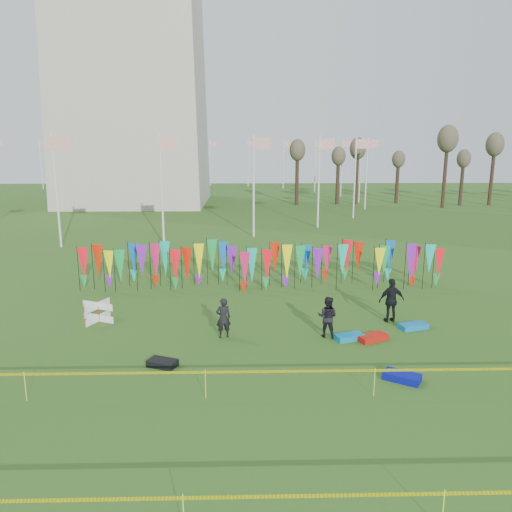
{
  "coord_description": "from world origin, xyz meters",
  "views": [
    {
      "loc": [
        -0.8,
        -15.64,
        7.27
      ],
      "look_at": [
        -0.26,
        6.0,
        2.4
      ],
      "focal_mm": 35.0,
      "sensor_mm": 36.0,
      "label": 1
    }
  ],
  "objects_px": {
    "box_kite": "(98,312)",
    "kite_bag_black": "(162,363)",
    "person_mid": "(328,317)",
    "kite_bag_turquoise": "(349,337)",
    "person_left": "(223,318)",
    "person_right": "(391,300)",
    "kite_bag_teal": "(413,326)",
    "kite_bag_blue": "(402,377)",
    "kite_bag_red": "(372,338)"
  },
  "relations": [
    {
      "from": "person_left",
      "to": "kite_bag_turquoise",
      "type": "height_order",
      "value": "person_left"
    },
    {
      "from": "box_kite",
      "to": "person_mid",
      "type": "bearing_deg",
      "value": -11.49
    },
    {
      "from": "box_kite",
      "to": "kite_bag_turquoise",
      "type": "xyz_separation_m",
      "value": [
        10.09,
        -2.22,
        -0.33
      ]
    },
    {
      "from": "person_right",
      "to": "kite_bag_turquoise",
      "type": "relative_size",
      "value": 1.73
    },
    {
      "from": "kite_bag_turquoise",
      "to": "kite_bag_blue",
      "type": "relative_size",
      "value": 0.97
    },
    {
      "from": "person_mid",
      "to": "kite_bag_red",
      "type": "distance_m",
      "value": 1.85
    },
    {
      "from": "box_kite",
      "to": "kite_bag_teal",
      "type": "relative_size",
      "value": 0.77
    },
    {
      "from": "kite_bag_black",
      "to": "kite_bag_blue",
      "type": "bearing_deg",
      "value": -8.93
    },
    {
      "from": "person_right",
      "to": "kite_bag_black",
      "type": "relative_size",
      "value": 1.96
    },
    {
      "from": "box_kite",
      "to": "person_right",
      "type": "distance_m",
      "value": 12.24
    },
    {
      "from": "person_right",
      "to": "kite_bag_turquoise",
      "type": "distance_m",
      "value": 2.99
    },
    {
      "from": "person_left",
      "to": "person_mid",
      "type": "relative_size",
      "value": 0.98
    },
    {
      "from": "box_kite",
      "to": "person_left",
      "type": "height_order",
      "value": "person_left"
    },
    {
      "from": "kite_bag_red",
      "to": "box_kite",
      "type": "bearing_deg",
      "value": 168.17
    },
    {
      "from": "kite_bag_black",
      "to": "kite_bag_teal",
      "type": "height_order",
      "value": "kite_bag_black"
    },
    {
      "from": "person_mid",
      "to": "kite_bag_turquoise",
      "type": "height_order",
      "value": "person_mid"
    },
    {
      "from": "box_kite",
      "to": "person_right",
      "type": "height_order",
      "value": "person_right"
    },
    {
      "from": "person_left",
      "to": "person_right",
      "type": "height_order",
      "value": "person_right"
    },
    {
      "from": "kite_bag_turquoise",
      "to": "person_mid",
      "type": "bearing_deg",
      "value": 157.28
    },
    {
      "from": "person_mid",
      "to": "person_right",
      "type": "height_order",
      "value": "person_right"
    },
    {
      "from": "person_left",
      "to": "kite_bag_blue",
      "type": "distance_m",
      "value": 6.89
    },
    {
      "from": "person_right",
      "to": "kite_bag_turquoise",
      "type": "height_order",
      "value": "person_right"
    },
    {
      "from": "person_mid",
      "to": "kite_bag_turquoise",
      "type": "relative_size",
      "value": 1.49
    },
    {
      "from": "person_mid",
      "to": "kite_bag_blue",
      "type": "height_order",
      "value": "person_mid"
    },
    {
      "from": "kite_bag_turquoise",
      "to": "kite_bag_red",
      "type": "distance_m",
      "value": 0.88
    },
    {
      "from": "person_mid",
      "to": "person_left",
      "type": "bearing_deg",
      "value": 23.29
    },
    {
      "from": "box_kite",
      "to": "kite_bag_teal",
      "type": "height_order",
      "value": "box_kite"
    },
    {
      "from": "box_kite",
      "to": "kite_bag_blue",
      "type": "distance_m",
      "value": 12.39
    },
    {
      "from": "kite_bag_red",
      "to": "kite_bag_black",
      "type": "height_order",
      "value": "kite_bag_black"
    },
    {
      "from": "person_right",
      "to": "kite_bag_teal",
      "type": "relative_size",
      "value": 1.65
    },
    {
      "from": "person_left",
      "to": "kite_bag_black",
      "type": "distance_m",
      "value": 3.26
    },
    {
      "from": "box_kite",
      "to": "person_left",
      "type": "bearing_deg",
      "value": -19.25
    },
    {
      "from": "person_right",
      "to": "kite_bag_black",
      "type": "bearing_deg",
      "value": 16.92
    },
    {
      "from": "kite_bag_teal",
      "to": "kite_bag_turquoise",
      "type": "bearing_deg",
      "value": -158.93
    },
    {
      "from": "person_right",
      "to": "kite_bag_teal",
      "type": "xyz_separation_m",
      "value": [
        0.69,
        -0.83,
        -0.83
      ]
    },
    {
      "from": "kite_bag_red",
      "to": "kite_bag_teal",
      "type": "height_order",
      "value": "same"
    },
    {
      "from": "box_kite",
      "to": "kite_bag_black",
      "type": "height_order",
      "value": "box_kite"
    },
    {
      "from": "box_kite",
      "to": "kite_bag_blue",
      "type": "xyz_separation_m",
      "value": [
        11.06,
        -5.58,
        -0.32
      ]
    },
    {
      "from": "person_mid",
      "to": "kite_bag_black",
      "type": "bearing_deg",
      "value": 46.52
    },
    {
      "from": "person_left",
      "to": "person_right",
      "type": "xyz_separation_m",
      "value": [
        6.92,
        1.55,
        0.15
      ]
    },
    {
      "from": "kite_bag_blue",
      "to": "kite_bag_teal",
      "type": "relative_size",
      "value": 0.99
    },
    {
      "from": "kite_bag_black",
      "to": "kite_bag_teal",
      "type": "distance_m",
      "value": 10.09
    },
    {
      "from": "person_right",
      "to": "kite_bag_red",
      "type": "relative_size",
      "value": 1.59
    },
    {
      "from": "person_right",
      "to": "kite_bag_turquoise",
      "type": "bearing_deg",
      "value": 34.2
    },
    {
      "from": "box_kite",
      "to": "kite_bag_black",
      "type": "relative_size",
      "value": 0.91
    },
    {
      "from": "person_mid",
      "to": "kite_bag_red",
      "type": "relative_size",
      "value": 1.38
    },
    {
      "from": "box_kite",
      "to": "kite_bag_red",
      "type": "xyz_separation_m",
      "value": [
        10.96,
        -2.3,
        -0.33
      ]
    },
    {
      "from": "person_mid",
      "to": "kite_bag_turquoise",
      "type": "distance_m",
      "value": 1.11
    },
    {
      "from": "box_kite",
      "to": "person_left",
      "type": "relative_size",
      "value": 0.55
    },
    {
      "from": "person_left",
      "to": "kite_bag_turquoise",
      "type": "relative_size",
      "value": 1.46
    }
  ]
}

